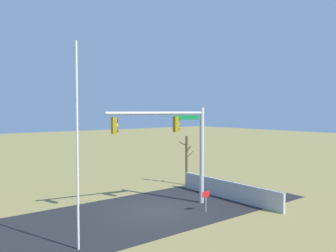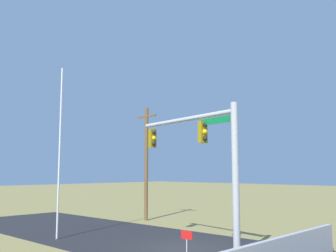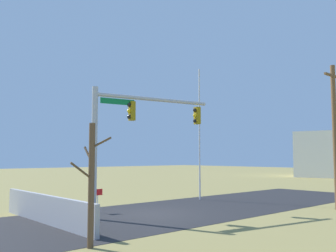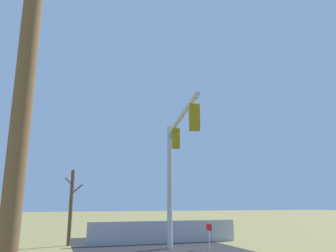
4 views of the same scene
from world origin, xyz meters
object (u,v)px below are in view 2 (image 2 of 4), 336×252
object	(u,v)px
signal_mast	(205,151)
open_sign	(187,239)
utility_pole	(146,161)
flagpole	(60,151)

from	to	relation	value
signal_mast	open_sign	xyz separation A→B (m)	(0.55, -1.93, -3.45)
utility_pole	flagpole	bearing A→B (deg)	-75.44
signal_mast	flagpole	world-z (taller)	flagpole
signal_mast	utility_pole	xyz separation A→B (m)	(-9.92, 5.83, -0.16)
flagpole	open_sign	size ratio (longest dim) A/B	7.38
signal_mast	open_sign	world-z (taller)	signal_mast
open_sign	utility_pole	bearing A→B (deg)	143.44
signal_mast	open_sign	bearing A→B (deg)	-74.08
flagpole	open_sign	world-z (taller)	flagpole
flagpole	utility_pole	xyz separation A→B (m)	(-2.17, 8.33, -0.31)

